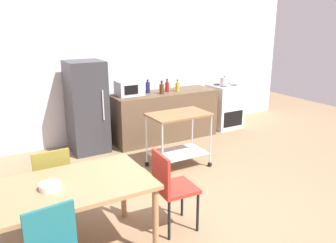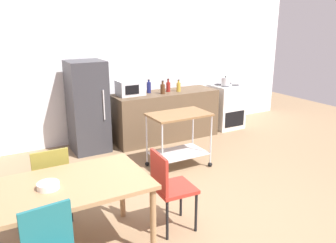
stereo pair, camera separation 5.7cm
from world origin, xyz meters
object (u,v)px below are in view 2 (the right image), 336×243
at_px(refrigerator, 88,107).
at_px(bottle_soda, 149,87).
at_px(dining_table, 67,192).
at_px(bottle_sparkling_water, 168,87).
at_px(stove_oven, 226,106).
at_px(chair_olive, 50,179).
at_px(chair_red, 169,185).
at_px(kitchen_cart, 179,131).
at_px(bottle_wine, 179,87).
at_px(kettle, 225,81).
at_px(bottle_soy_sauce, 163,89).
at_px(fruit_bowl, 48,186).
at_px(microwave, 130,88).

xyz_separation_m(refrigerator, bottle_soda, (1.15, -0.00, 0.23)).
relative_size(dining_table, bottle_sparkling_water, 6.16).
bearing_deg(stove_oven, dining_table, -146.64).
bearing_deg(chair_olive, chair_red, 143.91).
bearing_deg(bottle_sparkling_water, kitchen_cart, -112.64).
bearing_deg(bottle_wine, chair_olive, -146.24).
relative_size(chair_olive, kettle, 3.71).
height_order(bottle_soda, bottle_soy_sauce, bottle_soda).
xyz_separation_m(bottle_soy_sauce, bottle_wine, (0.36, 0.04, -0.01)).
xyz_separation_m(bottle_soy_sauce, kettle, (1.45, 0.02, 0.01)).
xyz_separation_m(chair_red, fruit_bowl, (-1.19, 0.07, 0.26)).
xyz_separation_m(chair_olive, bottle_soy_sauce, (2.36, 1.78, 0.48)).
bearing_deg(chair_olive, bottle_sparkling_water, -143.95).
distance_m(stove_oven, fruit_bowl, 4.82).
bearing_deg(kitchen_cart, chair_red, -124.55).
relative_size(bottle_soda, fruit_bowl, 1.27).
bearing_deg(dining_table, stove_oven, 33.36).
xyz_separation_m(bottle_soy_sauce, fruit_bowl, (-2.49, -2.46, -0.22)).
distance_m(dining_table, kettle, 4.52).
relative_size(dining_table, stove_oven, 1.63).
relative_size(bottle_soda, bottle_wine, 1.12).
bearing_deg(bottle_soda, bottle_sparkling_water, -13.07).
xyz_separation_m(kitchen_cart, microwave, (-0.20, 1.34, 0.46)).
relative_size(microwave, kettle, 1.92).
xyz_separation_m(chair_olive, kettle, (3.81, 1.80, 0.48)).
distance_m(kitchen_cart, kettle, 2.20).
height_order(fruit_bowl, kettle, kettle).
bearing_deg(bottle_soda, chair_red, -112.24).
bearing_deg(chair_red, microwave, -12.08).
height_order(bottle_soy_sauce, bottle_wine, bottle_soy_sauce).
xyz_separation_m(microwave, bottle_soy_sauce, (0.56, -0.17, -0.03)).
relative_size(chair_olive, bottle_sparkling_water, 3.66).
bearing_deg(refrigerator, kitchen_cart, -54.29).
height_order(chair_olive, bottle_wine, bottle_wine).
relative_size(chair_red, refrigerator, 0.57).
bearing_deg(chair_red, kitchen_cart, -31.29).
bearing_deg(kettle, kitchen_cart, -146.68).
bearing_deg(chair_olive, fruit_bowl, 78.99).
distance_m(bottle_sparkling_water, fruit_bowl, 3.71).
bearing_deg(bottle_soy_sauce, kitchen_cart, -106.95).
height_order(stove_oven, bottle_soda, bottle_soda).
relative_size(microwave, fruit_bowl, 2.36).
bearing_deg(bottle_sparkling_water, microwave, 175.04).
bearing_deg(microwave, chair_olive, -132.78).
height_order(dining_table, microwave, microwave).
bearing_deg(bottle_soy_sauce, stove_oven, 4.30).
distance_m(bottle_soda, bottle_sparkling_water, 0.37).
xyz_separation_m(bottle_soda, kettle, (1.63, -0.18, -0.00)).
height_order(dining_table, chair_olive, chair_olive).
xyz_separation_m(chair_red, bottle_soy_sauce, (1.30, 2.54, 0.48)).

